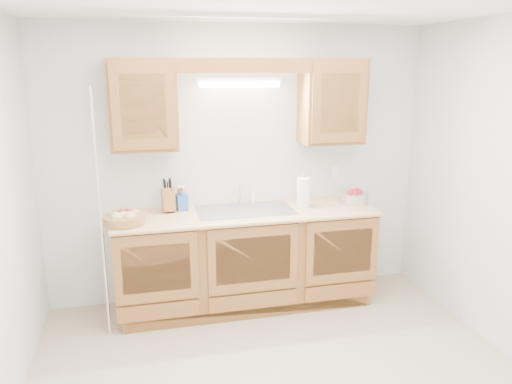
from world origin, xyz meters
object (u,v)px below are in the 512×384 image
object	(u,v)px
knife_block	(168,199)
paper_towel	(303,192)
apple_bowl	(354,197)
fruit_basket	(124,218)

from	to	relation	value
knife_block	paper_towel	distance (m)	1.21
paper_towel	apple_bowl	distance (m)	0.50
fruit_basket	paper_towel	world-z (taller)	paper_towel
knife_block	apple_bowl	size ratio (longest dim) A/B	1.05
knife_block	apple_bowl	world-z (taller)	knife_block
fruit_basket	knife_block	xyz separation A→B (m)	(0.37, 0.27, 0.06)
fruit_basket	knife_block	size ratio (longest dim) A/B	1.23
fruit_basket	knife_block	world-z (taller)	knife_block
knife_block	fruit_basket	bearing A→B (deg)	-149.77
paper_towel	fruit_basket	bearing A→B (deg)	-174.58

